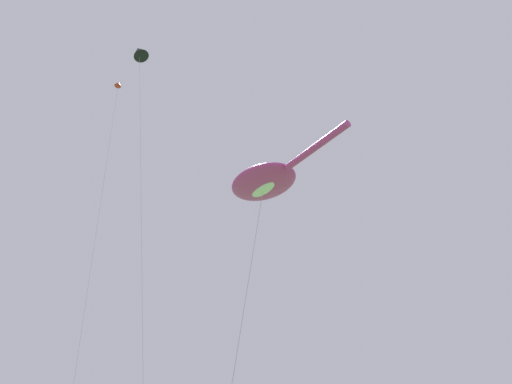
% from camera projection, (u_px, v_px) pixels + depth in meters
% --- Properties ---
extents(big_show_kite, '(5.21, 8.49, 11.92)m').
position_uv_depth(big_show_kite, '(264.00, 182.00, 20.35)').
color(big_show_kite, '#CC3899').
rests_on(big_show_kite, ground).
extents(small_kite_triangle_green, '(1.48, 1.50, 25.45)m').
position_uv_depth(small_kite_triangle_green, '(118.00, 89.00, 32.78)').
color(small_kite_triangle_green, red).
rests_on(small_kite_triangle_green, ground).
extents(small_kite_diamond_red, '(3.97, 2.78, 24.98)m').
position_uv_depth(small_kite_diamond_red, '(139.00, 53.00, 28.82)').
color(small_kite_diamond_red, black).
rests_on(small_kite_diamond_red, ground).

